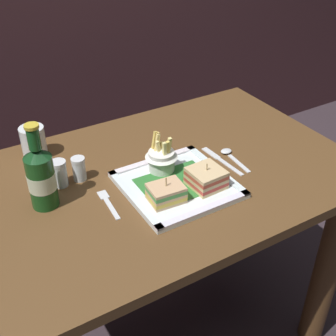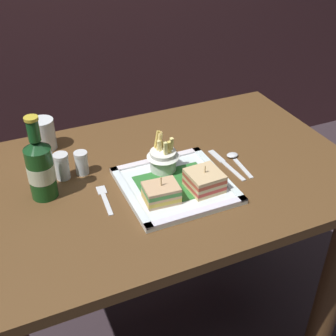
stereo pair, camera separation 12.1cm
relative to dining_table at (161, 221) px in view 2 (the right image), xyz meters
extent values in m
plane|color=#33282E|center=(0.00, 0.00, -0.55)|extent=(6.00, 6.00, 0.00)
cube|color=brown|center=(0.00, 0.00, 0.16)|extent=(1.12, 0.72, 0.03)
cylinder|color=#54361C|center=(0.48, -0.28, -0.20)|extent=(0.08, 0.08, 0.70)
cylinder|color=#483C26|center=(-0.48, 0.28, -0.20)|extent=(0.08, 0.08, 0.70)
cylinder|color=#4E301D|center=(0.48, 0.28, -0.20)|extent=(0.08, 0.08, 0.70)
cube|color=white|center=(0.01, -0.08, 0.18)|extent=(0.28, 0.28, 0.01)
cube|color=#2B6E2D|center=(0.01, -0.08, 0.19)|extent=(0.20, 0.16, 0.00)
cube|color=white|center=(0.01, -0.21, 0.19)|extent=(0.28, 0.02, 0.01)
cube|color=white|center=(0.01, 0.05, 0.19)|extent=(0.28, 0.02, 0.01)
cube|color=white|center=(-0.12, -0.08, 0.19)|extent=(0.02, 0.28, 0.01)
cube|color=white|center=(0.14, -0.08, 0.19)|extent=(0.02, 0.28, 0.01)
cube|color=tan|center=(-0.05, -0.13, 0.19)|extent=(0.09, 0.07, 0.01)
cube|color=gold|center=(-0.05, -0.13, 0.20)|extent=(0.09, 0.07, 0.01)
cube|color=tan|center=(-0.05, -0.13, 0.21)|extent=(0.09, 0.07, 0.01)
cube|color=#4B9546|center=(-0.05, -0.13, 0.22)|extent=(0.09, 0.07, 0.01)
cube|color=tan|center=(-0.05, -0.13, 0.23)|extent=(0.09, 0.07, 0.01)
cylinder|color=tan|center=(-0.05, -0.13, 0.22)|extent=(0.00, 0.00, 0.07)
cube|color=#E2BE81|center=(0.07, -0.13, 0.19)|extent=(0.09, 0.09, 0.01)
cube|color=#CE453B|center=(0.07, -0.13, 0.20)|extent=(0.09, 0.09, 0.01)
cube|color=#D7BA83|center=(0.07, -0.13, 0.21)|extent=(0.09, 0.09, 0.01)
cube|color=#BD4B35|center=(0.07, -0.13, 0.22)|extent=(0.09, 0.09, 0.01)
cube|color=#D6B381|center=(0.07, -0.13, 0.23)|extent=(0.09, 0.09, 0.01)
cylinder|color=tan|center=(0.07, -0.13, 0.22)|extent=(0.00, 0.00, 0.07)
cylinder|color=silver|center=(0.01, 0.00, 0.22)|extent=(0.07, 0.07, 0.06)
cone|color=white|center=(0.01, 0.00, 0.25)|extent=(0.09, 0.09, 0.03)
cube|color=#F1C86B|center=(0.01, 0.03, 0.26)|extent=(0.02, 0.01, 0.07)
cube|color=#EED272|center=(0.02, 0.02, 0.24)|extent=(0.01, 0.01, 0.05)
cube|color=#E5C055|center=(0.00, 0.03, 0.26)|extent=(0.03, 0.02, 0.08)
cube|color=#F4DA81|center=(0.00, 0.02, 0.25)|extent=(0.03, 0.01, 0.05)
cube|color=#F7D677|center=(0.00, 0.01, 0.26)|extent=(0.03, 0.02, 0.07)
cube|color=#EDD783|center=(0.00, 0.00, 0.25)|extent=(0.02, 0.01, 0.06)
cube|color=#E9DC87|center=(0.01, -0.02, 0.25)|extent=(0.01, 0.01, 0.06)
cube|color=#EED87E|center=(0.03, 0.00, 0.26)|extent=(0.01, 0.02, 0.07)
cube|color=#DFC35A|center=(0.02, -0.01, 0.25)|extent=(0.01, 0.01, 0.06)
cylinder|color=#16481A|center=(-0.32, 0.03, 0.25)|extent=(0.07, 0.07, 0.14)
cone|color=#16401D|center=(-0.32, 0.03, 0.33)|extent=(0.07, 0.07, 0.02)
cylinder|color=#144E1E|center=(-0.32, 0.03, 0.37)|extent=(0.03, 0.03, 0.06)
cylinder|color=gold|center=(-0.32, 0.03, 0.41)|extent=(0.03, 0.03, 0.01)
cylinder|color=beige|center=(-0.32, 0.03, 0.25)|extent=(0.07, 0.07, 0.05)
cylinder|color=silver|center=(-0.27, 0.27, 0.23)|extent=(0.07, 0.07, 0.10)
cylinder|color=silver|center=(-0.27, 0.27, 0.20)|extent=(0.07, 0.07, 0.05)
cube|color=silver|center=(-0.18, -0.08, 0.18)|extent=(0.02, 0.09, 0.00)
cube|color=silver|center=(-0.18, -0.01, 0.18)|extent=(0.03, 0.04, 0.00)
cube|color=silver|center=(0.19, -0.08, 0.18)|extent=(0.02, 0.11, 0.00)
cube|color=silver|center=(0.19, 0.01, 0.18)|extent=(0.02, 0.07, 0.00)
cube|color=silver|center=(0.22, -0.08, 0.18)|extent=(0.02, 0.10, 0.00)
ellipsoid|color=silver|center=(0.23, -0.01, 0.18)|extent=(0.03, 0.03, 0.01)
cylinder|color=silver|center=(-0.26, 0.09, 0.21)|extent=(0.04, 0.04, 0.07)
cylinder|color=white|center=(-0.26, 0.09, 0.20)|extent=(0.03, 0.03, 0.04)
cylinder|color=silver|center=(-0.26, 0.09, 0.25)|extent=(0.04, 0.04, 0.01)
cylinder|color=silver|center=(-0.20, 0.09, 0.21)|extent=(0.04, 0.04, 0.06)
cylinder|color=#382A25|center=(-0.20, 0.09, 0.20)|extent=(0.03, 0.03, 0.03)
cylinder|color=silver|center=(-0.20, 0.09, 0.24)|extent=(0.04, 0.04, 0.01)
camera|label=1|loc=(-0.51, -0.91, 0.90)|focal=47.90mm
camera|label=2|loc=(-0.40, -0.96, 0.90)|focal=47.90mm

